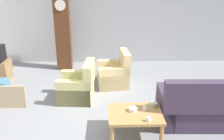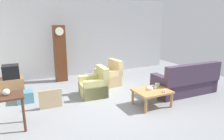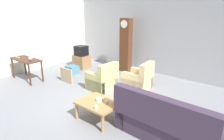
# 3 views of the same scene
# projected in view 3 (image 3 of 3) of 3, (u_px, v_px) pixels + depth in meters

# --- Properties ---
(ground_plane) EXTENTS (10.40, 10.40, 0.00)m
(ground_plane) POSITION_uv_depth(u_px,v_px,m) (94.00, 103.00, 5.70)
(ground_plane) COLOR gray
(garage_door_wall) EXTENTS (8.40, 0.16, 3.20)m
(garage_door_wall) POSITION_uv_depth(u_px,v_px,m) (159.00, 33.00, 7.84)
(garage_door_wall) COLOR #ADAFB5
(garage_door_wall) RESTS_ON ground_plane
(pegboard_wall_left) EXTENTS (0.12, 6.40, 2.88)m
(pegboard_wall_left) POSITION_uv_depth(u_px,v_px,m) (26.00, 36.00, 8.13)
(pegboard_wall_left) COLOR beige
(pegboard_wall_left) RESTS_ON ground_plane
(couch_floral) EXTENTS (2.12, 0.93, 1.04)m
(couch_floral) POSITION_uv_depth(u_px,v_px,m) (166.00, 124.00, 4.05)
(couch_floral) COLOR #423347
(couch_floral) RESTS_ON ground_plane
(armchair_olive_near) EXTENTS (0.84, 0.81, 0.92)m
(armchair_olive_near) POSITION_uv_depth(u_px,v_px,m) (103.00, 81.00, 6.54)
(armchair_olive_near) COLOR #CCC67A
(armchair_olive_near) RESTS_ON ground_plane
(armchair_olive_far) EXTENTS (0.87, 0.84, 0.92)m
(armchair_olive_far) POSITION_uv_depth(u_px,v_px,m) (139.00, 80.00, 6.57)
(armchair_olive_far) COLOR #DDC084
(armchair_olive_far) RESTS_ON ground_plane
(coffee_table_wood) EXTENTS (0.96, 0.76, 0.45)m
(coffee_table_wood) POSITION_uv_depth(u_px,v_px,m) (99.00, 105.00, 4.77)
(coffee_table_wood) COLOR #B27F47
(coffee_table_wood) RESTS_ON ground_plane
(console_table_dark) EXTENTS (1.30, 0.56, 0.80)m
(console_table_dark) POSITION_uv_depth(u_px,v_px,m) (26.00, 62.00, 7.29)
(console_table_dark) COLOR #472819
(console_table_dark) RESTS_ON ground_plane
(grandfather_clock) EXTENTS (0.44, 0.30, 2.15)m
(grandfather_clock) POSITION_uv_depth(u_px,v_px,m) (126.00, 45.00, 8.18)
(grandfather_clock) COLOR #562D19
(grandfather_clock) RESTS_ON ground_plane
(tv_stand_cabinet) EXTENTS (0.68, 0.52, 0.56)m
(tv_stand_cabinet) POSITION_uv_depth(u_px,v_px,m) (82.00, 62.00, 8.84)
(tv_stand_cabinet) COLOR #997047
(tv_stand_cabinet) RESTS_ON ground_plane
(tv_crt) EXTENTS (0.48, 0.44, 0.42)m
(tv_crt) POSITION_uv_depth(u_px,v_px,m) (81.00, 51.00, 8.69)
(tv_crt) COLOR black
(tv_crt) RESTS_ON tv_stand_cabinet
(framed_picture_leaning) EXTENTS (0.60, 0.05, 0.52)m
(framed_picture_leaning) POSITION_uv_depth(u_px,v_px,m) (66.00, 75.00, 7.15)
(framed_picture_leaning) COLOR tan
(framed_picture_leaning) RESTS_ON ground_plane
(storage_box_blue) EXTENTS (0.45, 0.39, 0.32)m
(storage_box_blue) POSITION_uv_depth(u_px,v_px,m) (72.00, 70.00, 8.11)
(storage_box_blue) COLOR teal
(storage_box_blue) RESTS_ON ground_plane
(glass_dome_cloche) EXTENTS (0.14, 0.14, 0.14)m
(glass_dome_cloche) POSITION_uv_depth(u_px,v_px,m) (30.00, 58.00, 7.04)
(glass_dome_cloche) COLOR silver
(glass_dome_cloche) RESTS_ON console_table_dark
(cup_white_porcelain) EXTENTS (0.07, 0.07, 0.08)m
(cup_white_porcelain) POSITION_uv_depth(u_px,v_px,m) (96.00, 108.00, 4.41)
(cup_white_porcelain) COLOR white
(cup_white_porcelain) RESTS_ON coffee_table_wood
(cup_blue_rimmed) EXTENTS (0.08, 0.08, 0.07)m
(cup_blue_rimmed) POSITION_uv_depth(u_px,v_px,m) (106.00, 102.00, 4.69)
(cup_blue_rimmed) COLOR silver
(cup_blue_rimmed) RESTS_ON coffee_table_wood
(bowl_white_stacked) EXTENTS (0.16, 0.16, 0.07)m
(bowl_white_stacked) POSITION_uv_depth(u_px,v_px,m) (99.00, 100.00, 4.80)
(bowl_white_stacked) COLOR white
(bowl_white_stacked) RESTS_ON coffee_table_wood
(bowl_shallow_green) EXTENTS (0.14, 0.14, 0.08)m
(bowl_shallow_green) POSITION_uv_depth(u_px,v_px,m) (117.00, 102.00, 4.68)
(bowl_shallow_green) COLOR #B2C69E
(bowl_shallow_green) RESTS_ON coffee_table_wood
(wine_glass_tall) EXTENTS (0.07, 0.07, 0.19)m
(wine_glass_tall) POSITION_uv_depth(u_px,v_px,m) (16.00, 54.00, 7.45)
(wine_glass_tall) COLOR silver
(wine_glass_tall) RESTS_ON console_table_dark
(wine_glass_mid) EXTENTS (0.06, 0.06, 0.17)m
(wine_glass_mid) POSITION_uv_depth(u_px,v_px,m) (18.00, 55.00, 7.33)
(wine_glass_mid) COLOR silver
(wine_glass_mid) RESTS_ON console_table_dark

